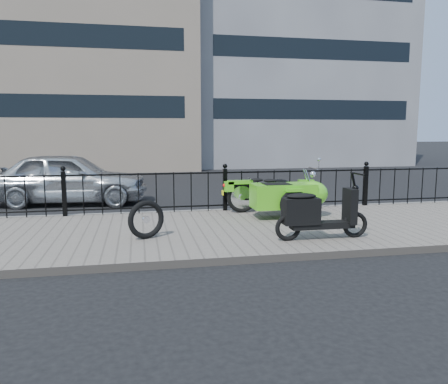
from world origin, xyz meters
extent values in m
plane|color=black|center=(0.00, 0.00, 0.00)|extent=(120.00, 120.00, 0.00)
cube|color=slate|center=(0.00, -0.50, 0.06)|extent=(30.00, 3.80, 0.12)
cube|color=gray|center=(0.00, 1.44, 0.06)|extent=(30.00, 0.10, 0.12)
cylinder|color=black|center=(0.00, 1.30, 0.99)|extent=(14.00, 0.04, 0.04)
cylinder|color=black|center=(0.00, 1.30, 0.24)|extent=(14.00, 0.04, 0.04)
cube|color=black|center=(-3.50, 1.30, 0.60)|extent=(0.09, 0.09, 0.96)
sphere|color=black|center=(-3.50, 1.30, 1.14)|extent=(0.11, 0.11, 0.11)
cube|color=black|center=(0.00, 1.30, 0.60)|extent=(0.09, 0.09, 0.96)
sphere|color=black|center=(0.00, 1.30, 1.14)|extent=(0.11, 0.11, 0.11)
cube|color=black|center=(3.50, 1.30, 0.60)|extent=(0.09, 0.09, 0.96)
sphere|color=black|center=(3.50, 1.30, 1.14)|extent=(0.11, 0.11, 0.11)
cube|color=gray|center=(-6.00, 16.00, 6.00)|extent=(14.00, 8.00, 12.00)
cube|color=black|center=(-6.00, 12.02, 3.00)|extent=(12.50, 0.06, 1.00)
cube|color=black|center=(-6.00, 12.02, 6.00)|extent=(12.50, 0.06, 1.00)
cube|color=gray|center=(7.00, 17.00, 7.50)|extent=(12.00, 8.00, 15.00)
cube|color=black|center=(7.00, 13.02, 3.00)|extent=(10.50, 0.06, 1.00)
cube|color=black|center=(7.00, 13.02, 6.00)|extent=(10.50, 0.06, 1.00)
torus|color=black|center=(1.82, 0.95, 0.46)|extent=(0.69, 0.09, 0.69)
torus|color=black|center=(0.32, 0.95, 0.46)|extent=(0.69, 0.09, 0.69)
torus|color=black|center=(1.12, -0.19, 0.46)|extent=(0.60, 0.08, 0.60)
cube|color=gray|center=(1.07, 0.95, 0.48)|extent=(0.34, 0.22, 0.24)
cylinder|color=black|center=(1.07, 0.95, 0.41)|extent=(1.40, 0.04, 0.04)
ellipsoid|color=black|center=(1.19, 0.95, 0.72)|extent=(0.54, 0.29, 0.26)
cylinder|color=silver|center=(2.00, 0.95, 1.08)|extent=(0.03, 0.56, 0.03)
cylinder|color=silver|center=(1.88, 0.95, 0.77)|extent=(0.25, 0.04, 0.59)
sphere|color=silver|center=(1.98, 0.95, 0.95)|extent=(0.15, 0.15, 0.15)
cube|color=#58CF1F|center=(1.82, 0.95, 0.79)|extent=(0.36, 0.12, 0.06)
cube|color=#58CF1F|center=(0.27, 0.95, 0.80)|extent=(0.55, 0.16, 0.08)
ellipsoid|color=black|center=(0.97, 0.95, 0.82)|extent=(0.31, 0.22, 0.08)
ellipsoid|color=black|center=(0.65, 0.95, 0.84)|extent=(0.31, 0.22, 0.08)
sphere|color=red|center=(-0.08, 0.95, 0.74)|extent=(0.07, 0.07, 0.07)
cube|color=#FFF11A|center=(-0.10, 1.05, 0.56)|extent=(0.02, 0.14, 0.10)
cube|color=#58CF1F|center=(1.02, 0.20, 0.59)|extent=(1.30, 0.62, 0.50)
ellipsoid|color=#58CF1F|center=(1.67, 0.20, 0.61)|extent=(0.65, 0.60, 0.54)
cube|color=black|center=(0.87, 0.20, 0.82)|extent=(0.55, 0.43, 0.06)
cube|color=#58CF1F|center=(1.12, -0.19, 0.76)|extent=(0.34, 0.11, 0.06)
torus|color=black|center=(1.68, -1.65, 0.34)|extent=(0.45, 0.08, 0.45)
torus|color=black|center=(0.48, -1.65, 0.34)|extent=(0.45, 0.08, 0.45)
cube|color=black|center=(1.08, -1.65, 0.36)|extent=(1.10, 0.24, 0.11)
cube|color=black|center=(0.70, -1.65, 0.61)|extent=(0.60, 0.28, 0.44)
ellipsoid|color=black|center=(0.70, -1.65, 0.86)|extent=(0.51, 0.26, 0.10)
cube|color=black|center=(1.57, -1.65, 0.67)|extent=(0.13, 0.33, 0.60)
cylinder|color=black|center=(1.65, -1.65, 1.00)|extent=(0.17, 0.04, 0.49)
cylinder|color=black|center=(1.70, -1.65, 1.22)|extent=(0.03, 0.48, 0.03)
torus|color=black|center=(-1.83, -1.05, 0.45)|extent=(0.64, 0.36, 0.66)
imported|color=silver|center=(-3.75, 3.67, 0.69)|extent=(4.18, 1.99, 1.38)
camera|label=1|loc=(-1.94, -8.39, 1.94)|focal=35.00mm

